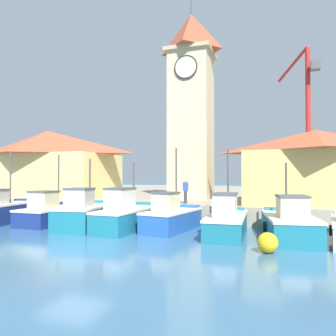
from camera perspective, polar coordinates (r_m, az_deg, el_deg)
The scene contains 16 objects.
ground_plane at distance 14.30m, azimuth -15.77°, elevation -13.29°, with size 300.00×300.00×0.00m, color #386689.
quay_wharf at distance 40.42m, azimuth 7.39°, elevation -4.73°, with size 120.00×40.00×1.12m, color #9E937F.
fishing_boat_left_outer at distance 23.13m, azimuth -26.84°, elevation -6.66°, with size 2.43×5.24×4.50m.
fishing_boat_left_inner at distance 21.57m, azimuth -19.62°, elevation -7.33°, with size 2.24×4.65×4.30m.
fishing_boat_mid_left at distance 19.32m, azimuth -14.23°, elevation -7.75°, with size 2.68×4.73×3.95m.
fishing_boat_center at distance 18.27m, azimuth -7.09°, elevation -8.22°, with size 2.08×5.31×3.74m.
fishing_boat_mid_right at distance 17.89m, azimuth 0.62°, elevation -8.55°, with size 2.47×4.46×4.51m.
fishing_boat_right_inner at distance 16.83m, azimuth 10.21°, elevation -9.06°, with size 2.03×5.30×4.34m.
fishing_boat_right_outer at distance 16.53m, azimuth 20.32°, elevation -9.09°, with size 2.74×5.28×3.61m.
clock_tower at distance 27.23m, azimuth 4.07°, elevation 11.68°, with size 3.66×3.66×16.70m.
warehouse_left at distance 31.33m, azimuth -20.24°, elevation 0.85°, with size 12.07×6.85×5.87m.
warehouse_right at distance 23.31m, azimuth 24.35°, elevation 0.30°, with size 9.26×6.50×4.83m.
port_crane_far at distance 41.59m, azimuth 23.18°, elevation 5.08°, with size 4.58×6.43×17.09m.
mooring_buoy at distance 13.45m, azimuth 16.96°, elevation -12.33°, with size 0.79×0.79×0.79m, color gold.
dock_worker_near_tower at distance 20.39m, azimuth 16.28°, elevation -4.12°, with size 0.34×0.22×1.62m.
dock_worker_along_quay at distance 21.83m, azimuth 3.07°, elevation -3.98°, with size 0.34×0.22×1.62m.
Camera 1 is at (7.89, -11.55, 2.98)m, focal length 35.00 mm.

